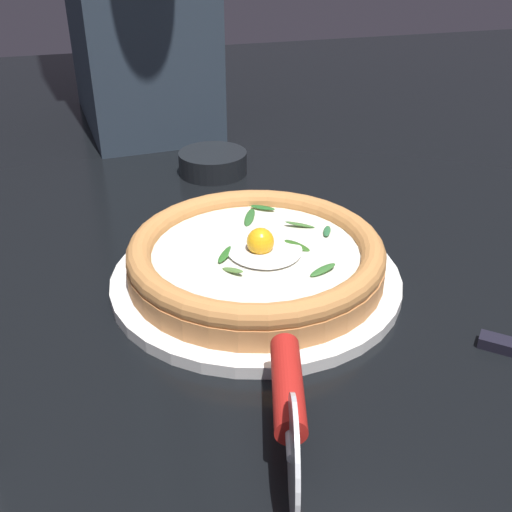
# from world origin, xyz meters

# --- Properties ---
(ground_plane) EXTENTS (2.40, 2.40, 0.03)m
(ground_plane) POSITION_xyz_m (0.00, 0.00, -0.01)
(ground_plane) COLOR black
(ground_plane) RESTS_ON ground
(pizza_plate) EXTENTS (0.29, 0.29, 0.01)m
(pizza_plate) POSITION_xyz_m (0.01, 0.02, 0.01)
(pizza_plate) COLOR white
(pizza_plate) RESTS_ON ground
(pizza) EXTENTS (0.25, 0.25, 0.05)m
(pizza) POSITION_xyz_m (0.01, 0.02, 0.03)
(pizza) COLOR #C8834A
(pizza) RESTS_ON pizza_plate
(side_bowl) EXTENTS (0.10, 0.10, 0.03)m
(side_bowl) POSITION_xyz_m (0.31, 0.00, 0.02)
(side_bowl) COLOR black
(side_bowl) RESTS_ON ground
(pizza_cutter) EXTENTS (0.15, 0.05, 0.08)m
(pizza_cutter) POSITION_xyz_m (-0.20, 0.06, 0.04)
(pizza_cutter) COLOR silver
(pizza_cutter) RESTS_ON ground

